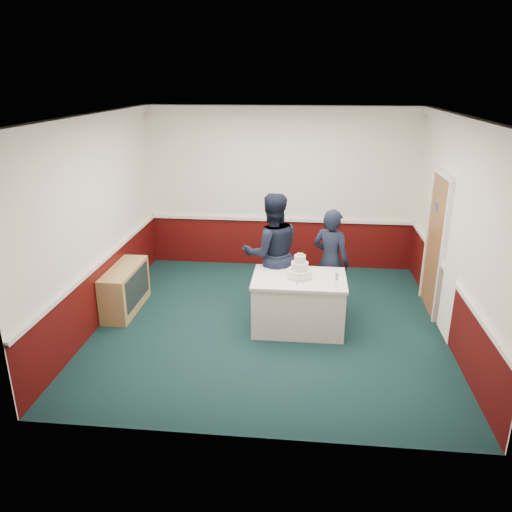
# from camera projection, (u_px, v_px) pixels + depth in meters

# --- Properties ---
(ground) EXTENTS (5.00, 5.00, 0.00)m
(ground) POSITION_uv_depth(u_px,v_px,m) (269.00, 324.00, 7.42)
(ground) COLOR #132F30
(ground) RESTS_ON ground
(room_shell) EXTENTS (5.00, 5.00, 3.00)m
(room_shell) POSITION_uv_depth(u_px,v_px,m) (279.00, 185.00, 7.32)
(room_shell) COLOR white
(room_shell) RESTS_ON ground
(sideboard) EXTENTS (0.41, 1.20, 0.70)m
(sideboard) POSITION_uv_depth(u_px,v_px,m) (125.00, 289.00, 7.76)
(sideboard) COLOR tan
(sideboard) RESTS_ON ground
(cake_table) EXTENTS (1.32, 0.92, 0.79)m
(cake_table) POSITION_uv_depth(u_px,v_px,m) (298.00, 302.00, 7.18)
(cake_table) COLOR white
(cake_table) RESTS_ON ground
(wedding_cake) EXTENTS (0.35, 0.35, 0.36)m
(wedding_cake) POSITION_uv_depth(u_px,v_px,m) (299.00, 270.00, 7.01)
(wedding_cake) COLOR white
(wedding_cake) RESTS_ON cake_table
(cake_knife) EXTENTS (0.02, 0.22, 0.00)m
(cake_knife) POSITION_uv_depth(u_px,v_px,m) (297.00, 283.00, 6.87)
(cake_knife) COLOR silver
(cake_knife) RESTS_ON cake_table
(champagne_flute) EXTENTS (0.05, 0.05, 0.21)m
(champagne_flute) POSITION_uv_depth(u_px,v_px,m) (336.00, 277.00, 6.69)
(champagne_flute) COLOR silver
(champagne_flute) RESTS_ON cake_table
(person_man) EXTENTS (1.07, 0.93, 1.87)m
(person_man) POSITION_uv_depth(u_px,v_px,m) (272.00, 253.00, 7.58)
(person_man) COLOR black
(person_man) RESTS_ON ground
(person_woman) EXTENTS (0.71, 0.63, 1.63)m
(person_woman) POSITION_uv_depth(u_px,v_px,m) (331.00, 261.00, 7.59)
(person_woman) COLOR black
(person_woman) RESTS_ON ground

